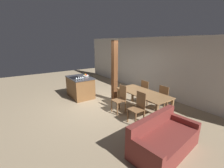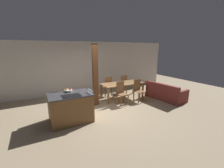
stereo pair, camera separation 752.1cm
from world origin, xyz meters
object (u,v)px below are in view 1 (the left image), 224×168
wine_glass_middle (79,78)px  timber_post (114,72)px  dining_chair_far_left (146,92)px  dining_chair_far_right (165,98)px  dining_chair_near_left (120,98)px  wine_glass_far (81,78)px  wine_glass_end (83,77)px  wine_glass_near (76,78)px  kitchen_island (80,87)px  couch (163,140)px  dining_chair_near_right (138,107)px  dining_table (143,95)px  fruit_bowl (86,75)px

wine_glass_middle → timber_post: 1.49m
dining_chair_far_left → dining_chair_far_right: same height
dining_chair_near_left → dining_chair_far_right: 1.61m
wine_glass_far → timber_post: size_ratio=0.06×
wine_glass_middle → dining_chair_far_right: bearing=40.1°
wine_glass_middle → wine_glass_end: 0.19m
wine_glass_end → timber_post: size_ratio=0.06×
wine_glass_near → timber_post: 1.58m
kitchen_island → wine_glass_far: size_ratio=9.26×
wine_glass_middle → dining_chair_far_right: (2.60, 2.19, -0.54)m
couch → dining_chair_near_right: bearing=65.3°
wine_glass_far → dining_chair_near_left: (1.69, 0.76, -0.54)m
dining_chair_near_left → dining_chair_far_right: size_ratio=1.00×
couch → timber_post: 3.45m
dining_chair_far_right → timber_post: size_ratio=0.39×
wine_glass_far → dining_table: size_ratio=0.07×
kitchen_island → couch: (4.47, 0.15, -0.20)m
wine_glass_end → dining_chair_near_right: (2.60, 0.66, -0.54)m
dining_chair_far_left → couch: 2.81m
timber_post → dining_table: bearing=8.4°
wine_glass_middle → dining_chair_near_left: wine_glass_middle is taller
wine_glass_middle → timber_post: (0.69, 1.30, 0.21)m
fruit_bowl → timber_post: (1.26, 0.72, 0.29)m
wine_glass_end → wine_glass_far: bearing=-90.0°
wine_glass_far → dining_chair_near_left: 1.93m
dining_table → wine_glass_near: bearing=-143.1°
wine_glass_far → timber_post: timber_post is taller
kitchen_island → timber_post: (1.29, 1.02, 0.80)m
fruit_bowl → dining_chair_near_left: fruit_bowl is taller
dining_chair_far_right → dining_chair_near_right: bearing=90.0°
dining_chair_near_right → dining_chair_far_right: same height
dining_chair_near_right → wine_glass_near: bearing=-160.0°
wine_glass_middle → couch: bearing=6.4°
wine_glass_near → wine_glass_end: same height
wine_glass_far → dining_table: bearing=33.6°
dining_chair_far_right → kitchen_island: bearing=30.8°
wine_glass_middle → dining_chair_near_right: wine_glass_middle is taller
fruit_bowl → dining_chair_near_right: fruit_bowl is taller
dining_chair_far_right → timber_post: bearing=24.8°
dining_chair_near_right → dining_chair_far_right: bearing=90.0°
dining_chair_near_left → couch: bearing=-10.8°
dining_chair_far_right → couch: (1.28, -1.75, -0.24)m
couch → dining_chair_near_left: bearing=72.5°
kitchen_island → dining_chair_near_right: size_ratio=1.36×
wine_glass_far → dining_chair_near_right: 2.76m
wine_glass_middle → wine_glass_end: (0.00, 0.19, 0.00)m
wine_glass_middle → dining_chair_near_left: (1.69, 0.85, -0.54)m
dining_chair_far_left → dining_chair_near_right: bearing=124.2°
wine_glass_middle → dining_chair_far_left: wine_glass_middle is taller
kitchen_island → dining_chair_near_left: dining_chair_near_left is taller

